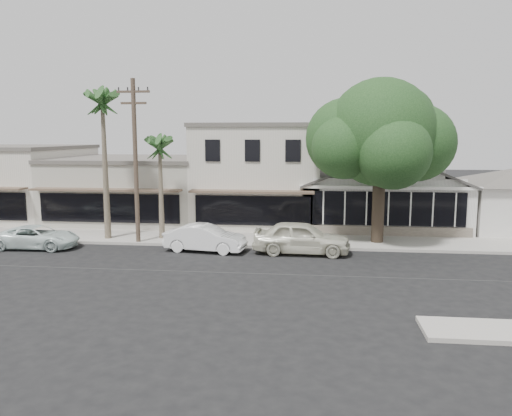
# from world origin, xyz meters

# --- Properties ---
(ground) EXTENTS (140.00, 140.00, 0.00)m
(ground) POSITION_xyz_m (0.00, 0.00, 0.00)
(ground) COLOR black
(ground) RESTS_ON ground
(sidewalk_north) EXTENTS (90.00, 3.50, 0.15)m
(sidewalk_north) POSITION_xyz_m (-8.00, 6.75, 0.07)
(sidewalk_north) COLOR #9E9991
(sidewalk_north) RESTS_ON ground
(corner_shop) EXTENTS (10.40, 8.60, 5.10)m
(corner_shop) POSITION_xyz_m (5.00, 12.47, 2.62)
(corner_shop) COLOR white
(corner_shop) RESTS_ON ground
(row_building_near) EXTENTS (8.00, 10.00, 6.50)m
(row_building_near) POSITION_xyz_m (-3.00, 13.50, 3.25)
(row_building_near) COLOR beige
(row_building_near) RESTS_ON ground
(row_building_midnear) EXTENTS (10.00, 10.00, 4.20)m
(row_building_midnear) POSITION_xyz_m (-12.00, 13.50, 2.10)
(row_building_midnear) COLOR #B4B2A2
(row_building_midnear) RESTS_ON ground
(row_building_midfar) EXTENTS (11.00, 10.00, 5.00)m
(row_building_midfar) POSITION_xyz_m (-22.50, 13.50, 2.50)
(row_building_midfar) COLOR beige
(row_building_midfar) RESTS_ON ground
(utility_pole) EXTENTS (1.80, 0.24, 9.00)m
(utility_pole) POSITION_xyz_m (-9.00, 5.20, 4.79)
(utility_pole) COLOR brown
(utility_pole) RESTS_ON ground
(car_0) EXTENTS (5.00, 2.18, 1.68)m
(car_0) POSITION_xyz_m (0.06, 4.00, 0.84)
(car_0) COLOR beige
(car_0) RESTS_ON ground
(car_1) EXTENTS (4.40, 2.04, 1.40)m
(car_1) POSITION_xyz_m (-4.94, 3.95, 0.70)
(car_1) COLOR white
(car_1) RESTS_ON ground
(car_2) EXTENTS (4.42, 2.08, 1.22)m
(car_2) POSITION_xyz_m (-14.03, 3.62, 0.61)
(car_2) COLOR silver
(car_2) RESTS_ON ground
(shade_tree) EXTENTS (8.16, 7.38, 9.06)m
(shade_tree) POSITION_xyz_m (4.11, 6.90, 5.96)
(shade_tree) COLOR #413427
(shade_tree) RESTS_ON ground
(palm_east) EXTENTS (2.62, 2.62, 6.36)m
(palm_east) POSITION_xyz_m (-8.00, 6.39, 5.39)
(palm_east) COLOR #726651
(palm_east) RESTS_ON ground
(palm_mid) EXTENTS (2.97, 2.97, 9.01)m
(palm_mid) POSITION_xyz_m (-11.06, 5.94, 7.76)
(palm_mid) COLOR #726651
(palm_mid) RESTS_ON ground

